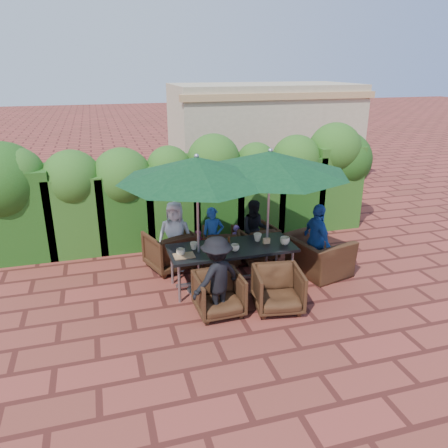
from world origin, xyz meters
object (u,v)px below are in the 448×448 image
object	(u,v)px
umbrella_right	(270,162)
chair_end_right	(318,249)
dining_table	(232,251)
chair_far_right	(255,241)
chair_far_mid	(221,244)
chair_near_right	(278,288)
umbrella_left	(197,169)
chair_far_left	(170,248)
chair_near_left	(219,292)

from	to	relation	value
umbrella_right	chair_end_right	distance (m)	2.01
dining_table	chair_far_right	size ratio (longest dim) A/B	2.89
chair_far_mid	chair_near_right	distance (m)	2.07
umbrella_right	chair_far_mid	world-z (taller)	umbrella_right
umbrella_right	chair_far_right	bearing A→B (deg)	82.75
umbrella_left	chair_far_mid	xyz separation A→B (m)	(0.71, 1.08, -1.83)
chair_far_right	chair_near_right	world-z (taller)	chair_far_right
dining_table	chair_far_left	size ratio (longest dim) A/B	2.66
umbrella_left	chair_near_right	size ratio (longest dim) A/B	3.36
chair_end_right	chair_far_mid	bearing A→B (deg)	44.46
umbrella_right	chair_near_left	distance (m)	2.37
chair_far_mid	chair_near_right	bearing A→B (deg)	112.83
chair_far_left	chair_end_right	distance (m)	2.86
chair_near_left	chair_near_right	world-z (taller)	chair_near_right
umbrella_right	chair_far_left	xyz separation A→B (m)	(-1.65, 0.95, -1.79)
dining_table	chair_near_right	bearing A→B (deg)	-64.64
umbrella_right	chair_far_left	distance (m)	2.62
umbrella_left	chair_far_mid	world-z (taller)	umbrella_left
chair_far_left	chair_end_right	bearing A→B (deg)	141.12
chair_far_right	chair_far_left	bearing A→B (deg)	-11.29
chair_far_right	umbrella_right	bearing A→B (deg)	72.71
chair_near_right	chair_far_mid	bearing A→B (deg)	109.57
chair_far_mid	chair_end_right	bearing A→B (deg)	160.50
umbrella_left	chair_near_right	xyz separation A→B (m)	(1.09, -0.96, -1.82)
umbrella_left	umbrella_right	bearing A→B (deg)	5.15
umbrella_right	chair_near_left	world-z (taller)	umbrella_right
umbrella_left	chair_end_right	distance (m)	2.91
dining_table	chair_end_right	world-z (taller)	chair_end_right
chair_far_mid	chair_end_right	distance (m)	1.92
chair_far_left	chair_end_right	world-z (taller)	chair_end_right
chair_far_left	chair_near_right	size ratio (longest dim) A/B	1.09
umbrella_left	chair_far_right	bearing A→B (deg)	35.69
dining_table	chair_far_left	distance (m)	1.42
umbrella_right	chair_far_mid	bearing A→B (deg)	122.20
dining_table	umbrella_right	distance (m)	1.69
dining_table	chair_far_mid	world-z (taller)	chair_far_mid
chair_far_mid	chair_near_right	xyz separation A→B (m)	(0.38, -2.04, 0.01)
umbrella_left	chair_near_left	distance (m)	2.01
umbrella_left	chair_far_right	world-z (taller)	umbrella_left
dining_table	chair_far_mid	xyz separation A→B (m)	(0.09, 1.03, -0.29)
chair_far_mid	chair_near_left	size ratio (longest dim) A/B	1.02
dining_table	chair_near_right	world-z (taller)	chair_near_right
dining_table	chair_near_left	size ratio (longest dim) A/B	3.00
umbrella_left	chair_end_right	bearing A→B (deg)	1.75
chair_far_mid	chair_far_left	bearing A→B (deg)	12.83
umbrella_left	chair_far_left	distance (m)	2.11
chair_near_right	chair_end_right	bearing A→B (deg)	48.41
umbrella_left	chair_far_left	bearing A→B (deg)	107.63
dining_table	chair_near_left	xyz separation A→B (m)	(-0.48, -0.86, -0.30)
umbrella_left	chair_far_mid	size ratio (longest dim) A/B	3.41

